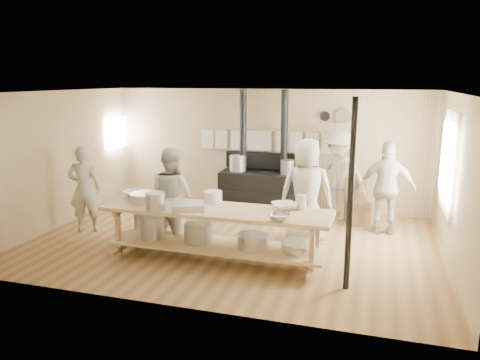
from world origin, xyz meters
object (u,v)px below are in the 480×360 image
object	(u,v)px
stove	(262,187)
prep_table	(215,229)
cook_by_window	(339,175)
cook_center	(306,192)
cook_far_left	(85,189)
roasting_pan	(188,207)
cook_right	(387,188)
chair	(357,210)
cook_left	(172,197)

from	to	relation	value
stove	prep_table	distance (m)	3.02
stove	cook_by_window	size ratio (longest dim) A/B	1.44
cook_center	cook_far_left	bearing A→B (deg)	-2.20
prep_table	roasting_pan	distance (m)	0.57
cook_by_window	cook_far_left	bearing A→B (deg)	-134.71
cook_right	chair	world-z (taller)	cook_right
cook_right	cook_by_window	xyz separation A→B (m)	(-0.93, 0.70, 0.04)
cook_left	cook_by_window	bearing A→B (deg)	-115.32
stove	cook_far_left	size ratio (longest dim) A/B	1.59
cook_far_left	cook_by_window	size ratio (longest dim) A/B	0.90
cook_by_window	roasting_pan	xyz separation A→B (m)	(-1.99, -3.07, -0.00)
stove	cook_right	bearing A→B (deg)	-18.69
cook_by_window	roasting_pan	bearing A→B (deg)	-103.56
prep_table	cook_left	size ratio (longest dim) A/B	2.12
cook_far_left	chair	distance (m)	5.25
cook_far_left	cook_left	bearing A→B (deg)	154.28
cook_far_left	roasting_pan	bearing A→B (deg)	139.77
roasting_pan	cook_by_window	bearing A→B (deg)	57.03
cook_far_left	roasting_pan	world-z (taller)	cook_far_left
prep_table	cook_by_window	distance (m)	3.31
stove	chair	xyz separation A→B (m)	(2.04, -0.41, -0.25)
prep_table	cook_center	distance (m)	1.78
stove	cook_far_left	distance (m)	3.67
stove	roasting_pan	distance (m)	3.28
stove	prep_table	size ratio (longest dim) A/B	0.72
cook_far_left	cook_right	world-z (taller)	cook_right
cook_by_window	stove	bearing A→B (deg)	-166.45
cook_by_window	chair	world-z (taller)	cook_by_window
stove	cook_far_left	xyz separation A→B (m)	(-2.82, -2.33, 0.29)
cook_left	cook_by_window	distance (m)	3.49
chair	roasting_pan	xyz separation A→B (m)	(-2.40, -2.83, 0.64)
cook_by_window	roasting_pan	size ratio (longest dim) A/B	3.71
stove	prep_table	xyz separation A→B (m)	(-0.00, -3.02, -0.00)
cook_left	cook_by_window	world-z (taller)	cook_by_window
cook_right	roasting_pan	xyz separation A→B (m)	(-2.92, -2.37, 0.04)
stove	cook_center	distance (m)	2.22
stove	cook_far_left	bearing A→B (deg)	-140.47
cook_center	roasting_pan	xyz separation A→B (m)	(-1.59, -1.43, -0.02)
cook_center	cook_right	xyz separation A→B (m)	(1.33, 0.94, -0.06)
cook_by_window	prep_table	bearing A→B (deg)	-100.43
cook_by_window	chair	size ratio (longest dim) A/B	2.00
cook_left	roasting_pan	size ratio (longest dim) A/B	3.48
cook_right	cook_by_window	size ratio (longest dim) A/B	0.95
chair	roasting_pan	size ratio (longest dim) A/B	1.86
stove	roasting_pan	xyz separation A→B (m)	(-0.36, -3.24, 0.38)
cook_center	roasting_pan	bearing A→B (deg)	32.49
cook_left	roasting_pan	distance (m)	0.94
prep_table	cook_far_left	distance (m)	2.92
prep_table	roasting_pan	bearing A→B (deg)	-148.25
prep_table	cook_by_window	size ratio (longest dim) A/B	1.99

